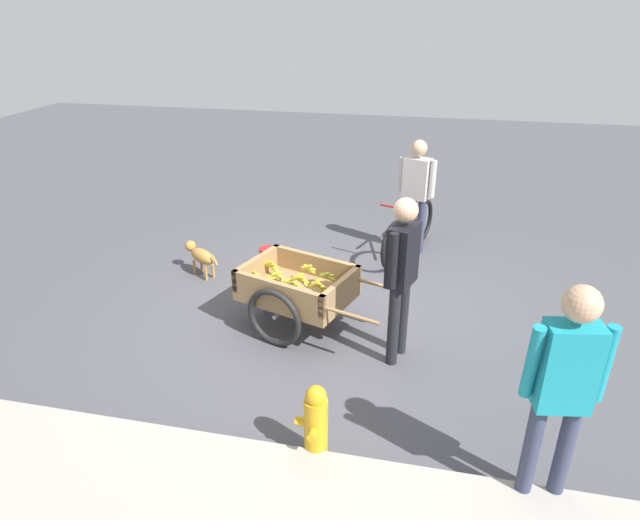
{
  "coord_description": "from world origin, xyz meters",
  "views": [
    {
      "loc": [
        -0.93,
        5.12,
        3.2
      ],
      "look_at": [
        0.15,
        0.08,
        0.75
      ],
      "focal_mm": 30.7,
      "sensor_mm": 36.0,
      "label": 1
    }
  ],
  "objects_px": {
    "fruit_cart": "(297,290)",
    "cyclist_person": "(416,187)",
    "vendor_person": "(402,267)",
    "dog": "(201,255)",
    "fire_hydrant": "(316,423)",
    "plastic_bucket": "(268,258)",
    "bystander_person": "(564,382)",
    "bicycle": "(409,231)"
  },
  "relations": [
    {
      "from": "fruit_cart",
      "to": "bystander_person",
      "type": "xyz_separation_m",
      "value": [
        -2.21,
        1.9,
        0.6
      ]
    },
    {
      "from": "fruit_cart",
      "to": "vendor_person",
      "type": "distance_m",
      "value": 1.28
    },
    {
      "from": "vendor_person",
      "to": "bicycle",
      "type": "relative_size",
      "value": 1.05
    },
    {
      "from": "cyclist_person",
      "to": "plastic_bucket",
      "type": "relative_size",
      "value": 5.57
    },
    {
      "from": "bicycle",
      "to": "dog",
      "type": "xyz_separation_m",
      "value": [
        2.54,
        1.17,
        -0.08
      ]
    },
    {
      "from": "cyclist_person",
      "to": "bystander_person",
      "type": "bearing_deg",
      "value": 105.22
    },
    {
      "from": "fruit_cart",
      "to": "dog",
      "type": "bearing_deg",
      "value": -31.65
    },
    {
      "from": "bicycle",
      "to": "cyclist_person",
      "type": "bearing_deg",
      "value": -109.84
    },
    {
      "from": "bicycle",
      "to": "fire_hydrant",
      "type": "distance_m",
      "value": 3.94
    },
    {
      "from": "fruit_cart",
      "to": "bicycle",
      "type": "xyz_separation_m",
      "value": [
        -1.04,
        -2.09,
        -0.09
      ]
    },
    {
      "from": "fruit_cart",
      "to": "plastic_bucket",
      "type": "relative_size",
      "value": 6.39
    },
    {
      "from": "fruit_cart",
      "to": "cyclist_person",
      "type": "xyz_separation_m",
      "value": [
        -1.09,
        -2.24,
        0.5
      ]
    },
    {
      "from": "bystander_person",
      "to": "dog",
      "type": "bearing_deg",
      "value": -37.22
    },
    {
      "from": "dog",
      "to": "plastic_bucket",
      "type": "relative_size",
      "value": 2.05
    },
    {
      "from": "vendor_person",
      "to": "dog",
      "type": "xyz_separation_m",
      "value": [
        2.6,
        -1.29,
        -0.73
      ]
    },
    {
      "from": "bicycle",
      "to": "plastic_bucket",
      "type": "distance_m",
      "value": 1.95
    },
    {
      "from": "dog",
      "to": "fruit_cart",
      "type": "bearing_deg",
      "value": 148.35
    },
    {
      "from": "fruit_cart",
      "to": "fire_hydrant",
      "type": "relative_size",
      "value": 2.69
    },
    {
      "from": "vendor_person",
      "to": "fruit_cart",
      "type": "bearing_deg",
      "value": -18.39
    },
    {
      "from": "vendor_person",
      "to": "dog",
      "type": "relative_size",
      "value": 2.86
    },
    {
      "from": "cyclist_person",
      "to": "dog",
      "type": "xyz_separation_m",
      "value": [
        2.59,
        1.31,
        -0.67
      ]
    },
    {
      "from": "vendor_person",
      "to": "bicycle",
      "type": "xyz_separation_m",
      "value": [
        0.05,
        -2.46,
        -0.64
      ]
    },
    {
      "from": "bicycle",
      "to": "bystander_person",
      "type": "distance_m",
      "value": 4.22
    },
    {
      "from": "fire_hydrant",
      "to": "bystander_person",
      "type": "relative_size",
      "value": 0.39
    },
    {
      "from": "vendor_person",
      "to": "plastic_bucket",
      "type": "height_order",
      "value": "vendor_person"
    },
    {
      "from": "cyclist_person",
      "to": "plastic_bucket",
      "type": "height_order",
      "value": "cyclist_person"
    },
    {
      "from": "fruit_cart",
      "to": "cyclist_person",
      "type": "distance_m",
      "value": 2.54
    },
    {
      "from": "fruit_cart",
      "to": "vendor_person",
      "type": "relative_size",
      "value": 1.09
    },
    {
      "from": "vendor_person",
      "to": "dog",
      "type": "distance_m",
      "value": 2.99
    },
    {
      "from": "fruit_cart",
      "to": "fire_hydrant",
      "type": "distance_m",
      "value": 1.92
    },
    {
      "from": "vendor_person",
      "to": "plastic_bucket",
      "type": "bearing_deg",
      "value": -42.24
    },
    {
      "from": "cyclist_person",
      "to": "bystander_person",
      "type": "relative_size",
      "value": 0.92
    },
    {
      "from": "vendor_person",
      "to": "bystander_person",
      "type": "relative_size",
      "value": 0.96
    },
    {
      "from": "fruit_cart",
      "to": "vendor_person",
      "type": "height_order",
      "value": "vendor_person"
    },
    {
      "from": "dog",
      "to": "fire_hydrant",
      "type": "relative_size",
      "value": 0.87
    },
    {
      "from": "fruit_cart",
      "to": "fire_hydrant",
      "type": "height_order",
      "value": "fruit_cart"
    },
    {
      "from": "bystander_person",
      "to": "plastic_bucket",
      "type": "bearing_deg",
      "value": -47.28
    },
    {
      "from": "vendor_person",
      "to": "fire_hydrant",
      "type": "xyz_separation_m",
      "value": [
        0.49,
        1.46,
        -0.66
      ]
    },
    {
      "from": "bicycle",
      "to": "fruit_cart",
      "type": "bearing_deg",
      "value": 63.65
    },
    {
      "from": "bicycle",
      "to": "fire_hydrant",
      "type": "relative_size",
      "value": 2.36
    },
    {
      "from": "plastic_bucket",
      "to": "fruit_cart",
      "type": "bearing_deg",
      "value": 119.45
    },
    {
      "from": "fire_hydrant",
      "to": "plastic_bucket",
      "type": "height_order",
      "value": "fire_hydrant"
    }
  ]
}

